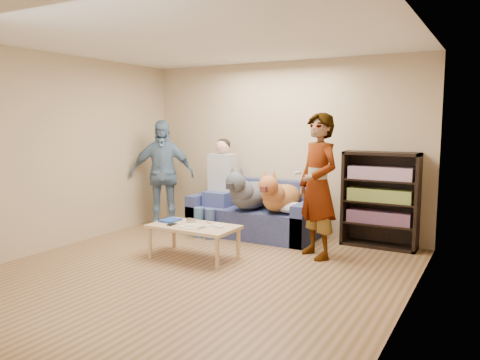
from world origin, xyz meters
The scene contains 26 objects.
ground centered at (0.00, 0.00, 0.00)m, with size 5.00×5.00×0.00m, color brown.
ceiling centered at (0.00, 0.00, 2.60)m, with size 5.00×5.00×0.00m, color white.
wall_back centered at (0.00, 2.50, 1.30)m, with size 4.50×4.50×0.00m, color tan.
wall_left centered at (-2.25, 0.00, 1.30)m, with size 5.00×5.00×0.00m, color tan.
wall_right centered at (2.25, 0.00, 1.30)m, with size 5.00×5.00×0.00m, color tan.
blanket centered at (0.43, 1.91, 0.51)m, with size 0.45×0.38×0.16m, color silver.
person_standing_right centered at (0.98, 1.44, 0.91)m, with size 0.66×0.43×1.81m, color gray.
person_standing_left centered at (-1.78, 1.82, 0.86)m, with size 1.01×0.42×1.73m, color #6C8BAD.
held_controller centered at (0.78, 1.24, 1.08)m, with size 0.04×0.12×0.03m, color white.
notebook_blue centered at (-0.75, 0.70, 0.43)m, with size 0.20×0.26×0.03m, color #1C429C.
papers centered at (-0.30, 0.55, 0.43)m, with size 0.26×0.20×0.01m, color white.
magazine centered at (-0.27, 0.57, 0.44)m, with size 0.22×0.17×0.01m, color #B6B092.
camera_silver centered at (-0.47, 0.77, 0.45)m, with size 0.11×0.06×0.05m, color #B8B8BD.
controller_a centered at (-0.07, 0.75, 0.43)m, with size 0.04×0.13×0.03m, color white.
controller_b centered at (0.01, 0.67, 0.43)m, with size 0.09×0.06×0.03m, color white.
headphone_cup_a centered at (-0.15, 0.63, 0.43)m, with size 0.07×0.07×0.02m, color white.
headphone_cup_b centered at (-0.15, 0.71, 0.43)m, with size 0.07×0.07×0.02m, color silver.
pen_orange centered at (-0.37, 0.49, 0.42)m, with size 0.01×0.01×0.14m, color #C5791B.
pen_black centered at (-0.23, 0.83, 0.42)m, with size 0.01×0.01×0.14m, color black.
wallet centered at (-0.60, 0.53, 0.43)m, with size 0.07×0.12×0.01m, color black.
sofa centered at (-0.25, 2.10, 0.28)m, with size 1.90×0.85×0.82m.
person_seated centered at (-0.80, 1.97, 0.77)m, with size 0.40×0.73×1.47m.
dog_gray centered at (-0.23, 1.89, 0.66)m, with size 0.46×1.27×0.67m.
dog_tan centered at (0.23, 1.94, 0.65)m, with size 0.44×1.18×0.64m.
coffee_table centered at (-0.35, 0.65, 0.37)m, with size 1.10×0.60×0.42m.
bookshelf centered at (1.55, 2.33, 0.68)m, with size 1.00×0.34×1.30m.
Camera 1 is at (2.94, -4.06, 1.72)m, focal length 35.00 mm.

